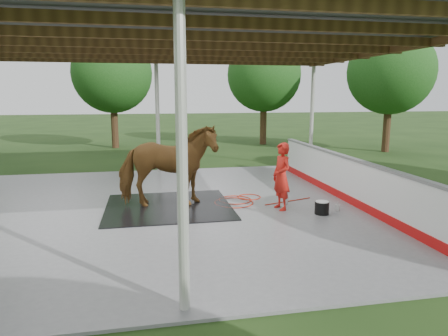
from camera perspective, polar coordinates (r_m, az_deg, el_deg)
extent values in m
plane|color=#1E3814|center=(9.81, -8.27, -5.90)|extent=(100.00, 100.00, 0.00)
cube|color=slate|center=(9.80, -8.28, -5.76)|extent=(12.00, 10.00, 0.05)
cylinder|color=beige|center=(4.79, -6.02, 1.15)|extent=(0.14, 0.14, 3.85)
cylinder|color=beige|center=(14.13, -9.46, 7.20)|extent=(0.14, 0.14, 3.85)
cylinder|color=beige|center=(15.39, 12.44, 7.35)|extent=(0.14, 0.14, 3.85)
cube|color=brown|center=(6.51, -7.78, 20.14)|extent=(12.00, 0.10, 0.18)
cube|color=brown|center=(7.99, -8.45, 18.30)|extent=(12.00, 0.10, 0.18)
cube|color=brown|center=(9.48, -8.91, 17.04)|extent=(12.00, 0.10, 0.18)
cube|color=brown|center=(10.97, -9.23, 16.11)|extent=(12.00, 0.10, 0.18)
cube|color=brown|center=(12.46, -9.48, 15.41)|extent=(12.00, 0.10, 0.18)
cube|color=brown|center=(13.96, -9.67, 14.86)|extent=(12.00, 0.10, 0.18)
cube|color=brown|center=(11.27, 22.68, 15.31)|extent=(0.12, 10.00, 0.18)
cube|color=#38383A|center=(9.50, -8.94, 18.23)|extent=(12.60, 10.60, 0.10)
cube|color=red|center=(10.97, 16.49, -3.67)|extent=(0.14, 8.00, 0.20)
cube|color=white|center=(10.86, 16.65, -1.10)|extent=(0.12, 8.00, 1.00)
cube|color=slate|center=(10.77, 16.79, 1.61)|extent=(0.16, 8.00, 0.06)
cylinder|color=#382314|center=(21.53, -15.34, 5.71)|extent=(0.36, 0.36, 2.20)
sphere|color=#194714|center=(21.49, -15.70, 12.90)|extent=(4.00, 4.00, 4.00)
cylinder|color=#382314|center=(22.40, 5.63, 6.20)|extent=(0.36, 0.36, 2.20)
sphere|color=#194714|center=(22.37, 5.75, 13.11)|extent=(4.00, 4.00, 4.00)
cylinder|color=#382314|center=(20.88, 22.21, 5.17)|extent=(0.36, 0.36, 2.20)
sphere|color=#194714|center=(20.84, 22.73, 12.57)|extent=(4.00, 4.00, 4.00)
cube|color=black|center=(9.85, -7.92, -5.45)|extent=(2.99, 2.80, 0.02)
imported|color=brown|center=(9.62, -8.07, 0.29)|extent=(2.39, 1.17, 1.98)
imported|color=red|center=(9.48, 8.22, -1.19)|extent=(0.50, 0.65, 1.59)
cylinder|color=black|center=(9.42, 13.80, -5.56)|extent=(0.32, 0.32, 0.29)
cylinder|color=white|center=(9.39, 13.84, -4.72)|extent=(0.30, 0.30, 0.03)
imported|color=silver|center=(10.07, 8.81, -4.31)|extent=(0.14, 0.14, 0.30)
imported|color=#338CD8|center=(9.79, 15.91, -5.27)|extent=(0.14, 0.14, 0.22)
torus|color=#B2210C|center=(10.08, 1.40, -4.97)|extent=(0.99, 0.99, 0.02)
torus|color=#B2210C|center=(10.34, 1.57, -4.57)|extent=(0.86, 0.86, 0.02)
torus|color=#B2210C|center=(10.65, 3.62, -4.15)|extent=(0.62, 0.62, 0.02)
cylinder|color=#B2210C|center=(10.34, 9.14, -4.71)|extent=(1.37, 0.46, 0.02)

